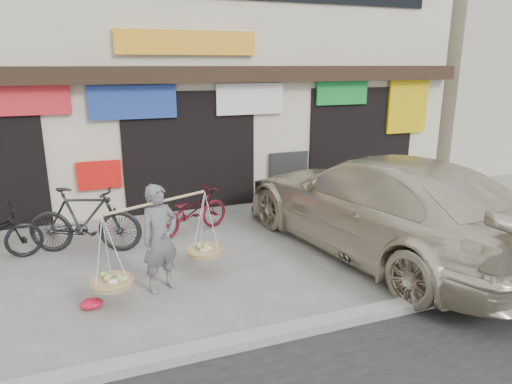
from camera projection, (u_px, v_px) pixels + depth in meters
name	position (u px, v px, depth m)	size (l,w,h in m)	color
ground	(241.00, 269.00, 7.51)	(70.00, 70.00, 0.00)	gray
kerb	(293.00, 330.00, 5.69)	(70.00, 0.25, 0.12)	gray
shophouse_block	(164.00, 57.00, 12.36)	(14.00, 6.32, 7.00)	beige
street_vendor	(160.00, 243.00, 6.66)	(2.02, 1.19, 1.62)	slate
bike_1	(85.00, 220.00, 8.07)	(0.56, 2.00, 1.20)	black
bike_2	(190.00, 212.00, 9.03)	(0.59, 1.71, 0.90)	#5A0F19
suv	(379.00, 204.00, 8.07)	(3.44, 6.35, 1.75)	beige
red_bag	(92.00, 304.00, 6.30)	(0.31, 0.25, 0.14)	red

